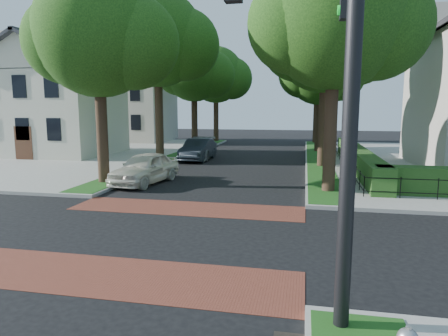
{
  "coord_description": "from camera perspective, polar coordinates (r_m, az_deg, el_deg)",
  "views": [
    {
      "loc": [
        4.4,
        -11.27,
        3.86
      ],
      "look_at": [
        1.42,
        3.39,
        1.6
      ],
      "focal_mm": 32.0,
      "sensor_mm": 36.0,
      "label": 1
    }
  ],
  "objects": [
    {
      "name": "ground",
      "position": [
        12.7,
        -9.51,
        -9.23
      ],
      "size": [
        120.0,
        120.0,
        0.0
      ],
      "primitive_type": "plane",
      "color": "black",
      "rests_on": "ground"
    },
    {
      "name": "sidewalk_nw",
      "position": [
        38.75,
        -26.71,
        2.07
      ],
      "size": [
        30.0,
        30.0,
        0.15
      ],
      "primitive_type": "cube",
      "color": "gray",
      "rests_on": "ground"
    },
    {
      "name": "crosswalk_far",
      "position": [
        15.6,
        -5.3,
        -5.75
      ],
      "size": [
        9.0,
        2.2,
        0.01
      ],
      "primitive_type": "cube",
      "color": "brown",
      "rests_on": "ground"
    },
    {
      "name": "crosswalk_near",
      "position": [
        9.96,
        -16.29,
        -14.53
      ],
      "size": [
        9.0,
        2.2,
        0.01
      ],
      "primitive_type": "cube",
      "color": "brown",
      "rests_on": "ground"
    },
    {
      "name": "grass_strip_ne",
      "position": [
        30.61,
        13.26,
        1.42
      ],
      "size": [
        1.6,
        29.8,
        0.02
      ],
      "primitive_type": "cube",
      "color": "#204B15",
      "rests_on": "sidewalk_ne"
    },
    {
      "name": "grass_strip_nw",
      "position": [
        32.12,
        -6.37,
        1.93
      ],
      "size": [
        1.6,
        29.8,
        0.02
      ],
      "primitive_type": "cube",
      "color": "#204B15",
      "rests_on": "sidewalk_nw"
    },
    {
      "name": "tree_right_near",
      "position": [
        18.92,
        15.84,
        19.76
      ],
      "size": [
        7.75,
        6.67,
        10.66
      ],
      "color": "black",
      "rests_on": "sidewalk_ne"
    },
    {
      "name": "tree_right_mid",
      "position": [
        26.86,
        14.58,
        17.17
      ],
      "size": [
        8.25,
        7.09,
        11.22
      ],
      "color": "black",
      "rests_on": "sidewalk_ne"
    },
    {
      "name": "tree_right_far",
      "position": [
        35.64,
        13.73,
        13.26
      ],
      "size": [
        7.25,
        6.23,
        9.74
      ],
      "color": "black",
      "rests_on": "sidewalk_ne"
    },
    {
      "name": "tree_right_back",
      "position": [
        44.64,
        13.31,
        12.74
      ],
      "size": [
        7.5,
        6.45,
        10.2
      ],
      "color": "black",
      "rests_on": "sidewalk_ne"
    },
    {
      "name": "tree_left_near",
      "position": [
        21.21,
        -17.03,
        17.47
      ],
      "size": [
        7.5,
        6.45,
        10.2
      ],
      "color": "black",
      "rests_on": "sidewalk_nw"
    },
    {
      "name": "tree_left_mid",
      "position": [
        28.61,
        -9.12,
        17.51
      ],
      "size": [
        8.0,
        6.88,
        11.48
      ],
      "color": "black",
      "rests_on": "sidewalk_nw"
    },
    {
      "name": "tree_left_far",
      "position": [
        36.96,
        -4.07,
        13.63
      ],
      "size": [
        7.0,
        6.02,
        9.86
      ],
      "color": "black",
      "rests_on": "sidewalk_nw"
    },
    {
      "name": "tree_left_back",
      "position": [
        45.71,
        -0.96,
        13.05
      ],
      "size": [
        7.75,
        6.66,
        10.44
      ],
      "color": "black",
      "rests_on": "sidewalk_nw"
    },
    {
      "name": "hedge_main_road",
      "position": [
        26.66,
        18.51,
        1.45
      ],
      "size": [
        1.0,
        18.0,
        1.2
      ],
      "primitive_type": "cube",
      "color": "#224518",
      "rests_on": "sidewalk_ne"
    },
    {
      "name": "fence_main_road",
      "position": [
        26.59,
        16.78,
        1.18
      ],
      "size": [
        0.06,
        18.0,
        0.9
      ],
      "primitive_type": null,
      "color": "black",
      "rests_on": "sidewalk_ne"
    },
    {
      "name": "house_left_near",
      "position": [
        35.4,
        -23.08,
        9.83
      ],
      "size": [
        10.0,
        9.0,
        10.14
      ],
      "color": "beige",
      "rests_on": "sidewalk_nw"
    },
    {
      "name": "house_left_far",
      "position": [
        47.63,
        -13.42,
        9.78
      ],
      "size": [
        10.0,
        9.0,
        10.14
      ],
      "color": "#B3ACA1",
      "rests_on": "sidewalk_nw"
    },
    {
      "name": "traffic_signal",
      "position": [
        6.92,
        16.01,
        15.3
      ],
      "size": [
        2.17,
        2.0,
        8.0
      ],
      "color": "black",
      "rests_on": "sidewalk_se"
    },
    {
      "name": "parked_car_front",
      "position": [
        20.84,
        -11.23,
        -0.02
      ],
      "size": [
        2.58,
        4.92,
        1.6
      ],
      "primitive_type": "imported",
      "rotation": [
        0.0,
        0.0,
        -0.15
      ],
      "color": "silver",
      "rests_on": "ground"
    },
    {
      "name": "parked_car_middle",
      "position": [
        29.64,
        -3.73,
        2.64
      ],
      "size": [
        1.78,
        4.87,
        1.59
      ],
      "primitive_type": "imported",
      "rotation": [
        0.0,
        0.0,
        -0.02
      ],
      "color": "#1F262E",
      "rests_on": "ground"
    },
    {
      "name": "parked_car_rear",
      "position": [
        30.7,
        -3.7,
        2.81
      ],
      "size": [
        2.53,
        5.48,
        1.55
      ],
      "primitive_type": "imported",
      "rotation": [
        0.0,
        0.0,
        0.07
      ],
      "color": "gray",
      "rests_on": "ground"
    }
  ]
}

